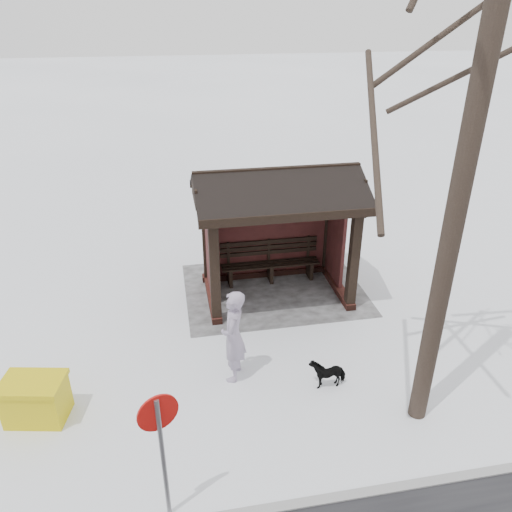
{
  "coord_description": "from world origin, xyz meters",
  "views": [
    {
      "loc": [
        2.29,
        9.87,
        6.17
      ],
      "look_at": [
        0.62,
        0.8,
        1.46
      ],
      "focal_mm": 35.0,
      "sensor_mm": 36.0,
      "label": 1
    }
  ],
  "objects_px": {
    "bus_shelter": "(276,206)",
    "road_sign": "(160,431)",
    "pedestrian": "(233,336)",
    "grit_bin": "(36,399)",
    "dog": "(328,372)",
    "tree_near": "(497,3)"
  },
  "relations": [
    {
      "from": "dog",
      "to": "road_sign",
      "type": "distance_m",
      "value": 3.75
    },
    {
      "from": "bus_shelter",
      "to": "pedestrian",
      "type": "distance_m",
      "value": 3.42
    },
    {
      "from": "bus_shelter",
      "to": "dog",
      "type": "height_order",
      "value": "bus_shelter"
    },
    {
      "from": "tree_near",
      "to": "pedestrian",
      "type": "distance_m",
      "value": 6.18
    },
    {
      "from": "bus_shelter",
      "to": "pedestrian",
      "type": "relative_size",
      "value": 2.01
    },
    {
      "from": "grit_bin",
      "to": "road_sign",
      "type": "relative_size",
      "value": 0.54
    },
    {
      "from": "dog",
      "to": "road_sign",
      "type": "bearing_deg",
      "value": -58.26
    },
    {
      "from": "pedestrian",
      "to": "road_sign",
      "type": "bearing_deg",
      "value": -7.58
    },
    {
      "from": "tree_near",
      "to": "road_sign",
      "type": "height_order",
      "value": "tree_near"
    },
    {
      "from": "bus_shelter",
      "to": "dog",
      "type": "bearing_deg",
      "value": 94.02
    },
    {
      "from": "pedestrian",
      "to": "grit_bin",
      "type": "xyz_separation_m",
      "value": [
        3.34,
        0.43,
        -0.51
      ]
    },
    {
      "from": "tree_near",
      "to": "grit_bin",
      "type": "distance_m",
      "value": 8.54
    },
    {
      "from": "bus_shelter",
      "to": "pedestrian",
      "type": "height_order",
      "value": "bus_shelter"
    },
    {
      "from": "dog",
      "to": "grit_bin",
      "type": "relative_size",
      "value": 0.58
    },
    {
      "from": "dog",
      "to": "grit_bin",
      "type": "bearing_deg",
      "value": -94.89
    },
    {
      "from": "bus_shelter",
      "to": "road_sign",
      "type": "relative_size",
      "value": 1.75
    },
    {
      "from": "tree_near",
      "to": "dog",
      "type": "bearing_deg",
      "value": -37.87
    },
    {
      "from": "tree_near",
      "to": "road_sign",
      "type": "xyz_separation_m",
      "value": [
        4.14,
        1.08,
        -4.65
      ]
    },
    {
      "from": "grit_bin",
      "to": "road_sign",
      "type": "xyz_separation_m",
      "value": [
        -2.07,
        2.15,
        1.12
      ]
    },
    {
      "from": "pedestrian",
      "to": "dog",
      "type": "relative_size",
      "value": 2.8
    },
    {
      "from": "bus_shelter",
      "to": "grit_bin",
      "type": "relative_size",
      "value": 3.24
    },
    {
      "from": "bus_shelter",
      "to": "grit_bin",
      "type": "distance_m",
      "value": 6.02
    }
  ]
}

